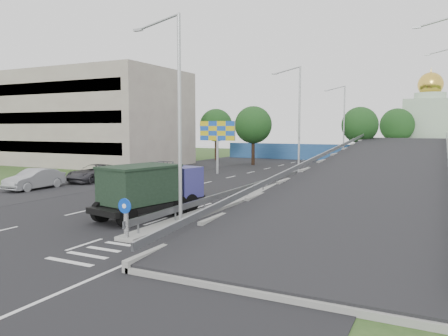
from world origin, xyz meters
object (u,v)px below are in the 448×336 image
Objects in this scene: lamp_post_far at (343,120)px; billboard at (217,134)px; lamp_post_mid at (297,117)px; lamp_post_near at (176,107)px; parked_car_c at (95,173)px; dump_truck at (151,188)px; parked_car_b at (35,179)px; sign_bollard at (126,218)px; church at (429,125)px; parked_car_d at (152,170)px.

lamp_post_far reaches higher than billboard.
lamp_post_near is at bearing -90.00° from lamp_post_mid.
lamp_post_far is 1.79× the size of parked_car_c.
dump_truck reaches higher than parked_car_b.
lamp_post_near is at bearing 88.36° from sign_bollard.
lamp_post_mid is (0.11, 23.83, 4.77)m from sign_bollard.
lamp_post_mid is 1.79× the size of parked_car_c.
dump_truck is (-12.16, -53.02, -3.73)m from church.
parked_car_c is (0.85, 5.81, -0.03)m from parked_car_b.
parked_car_b is at bearing -139.21° from lamp_post_mid.
lamp_post_near is 1.79× the size of parked_car_c.
lamp_post_mid is at bearing 16.41° from parked_car_d.
lamp_post_far is (0.00, 20.00, 0.00)m from lamp_post_mid.
parked_car_b is at bearing -114.87° from billboard.
church reaches higher than dump_truck.
billboard is (-19.00, -32.00, -1.12)m from church.
parked_car_d is at bearing 70.71° from parked_car_b.
sign_bollard is at bearing -55.72° from parked_car_d.
lamp_post_far is 1.83× the size of billboard.
church reaches higher than sign_bollard.
sign_bollard reaches higher than parked_car_d.
lamp_post_far is at bearing 98.20° from dump_truck.
parked_car_b is (-16.73, -34.43, -5.00)m from lamp_post_far.
parked_car_c is (-15.88, -8.63, -5.03)m from lamp_post_mid.
lamp_post_near reaches higher than sign_bollard.
parked_car_b is (-7.62, -16.43, -3.37)m from billboard.
billboard is (-9.11, 2.00, -1.62)m from lamp_post_mid.
parked_car_d is (-23.24, -37.69, -4.57)m from church.
lamp_post_mid and lamp_post_far have the same top height.
lamp_post_mid is 18.75m from parked_car_c.
dump_truck is at bearing -35.57° from parked_car_c.
lamp_post_far is (0.00, 40.00, 0.00)m from lamp_post_near.
dump_truck is at bearing 156.56° from lamp_post_near.
parked_car_b is (-16.73, 5.57, -5.00)m from lamp_post_near.
parked_car_d is at bearing 64.69° from parked_car_c.
lamp_post_far reaches higher than parked_car_d.
sign_bollard is 0.30× the size of billboard.
parked_car_c is (-6.77, -10.63, -3.40)m from billboard.
parked_car_b is at bearing -115.91° from lamp_post_far.
lamp_post_mid is 19.61m from dump_truck.
church is at bearing 79.62° from lamp_post_near.
billboard is 0.98× the size of parked_car_c.
parked_car_d is at bearing -126.69° from billboard.
billboard is at bearing -116.84° from lamp_post_far.
sign_bollard is at bearing -91.64° from lamp_post_near.
billboard is at bearing 54.27° from parked_car_d.
sign_bollard is 0.12× the size of church.
billboard is (-9.11, -18.00, -1.62)m from lamp_post_far.
lamp_post_near is 23.87m from billboard.
lamp_post_mid is 1.83× the size of billboard.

